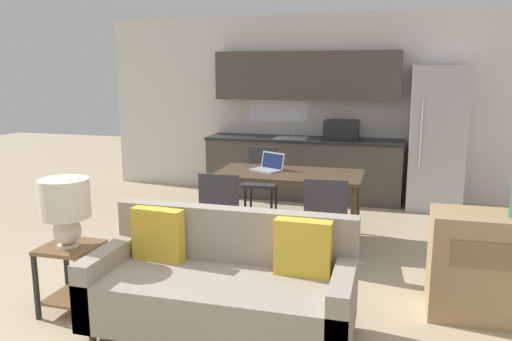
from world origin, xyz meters
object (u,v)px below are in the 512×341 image
at_px(dining_table, 289,178).
at_px(dining_chair_far_left, 262,178).
at_px(dining_chair_near_left, 222,210).
at_px(laptop, 269,166).
at_px(dining_chair_near_right, 326,217).
at_px(side_table, 72,268).
at_px(refrigerator, 436,138).
at_px(table_lamp, 65,205).
at_px(couch, 224,286).

distance_m(dining_table, dining_chair_far_left, 0.97).
distance_m(dining_chair_far_left, dining_chair_near_left, 1.59).
xyz_separation_m(dining_table, laptop, (-0.25, 0.07, 0.11)).
height_order(dining_chair_near_right, laptop, laptop).
distance_m(side_table, dining_chair_near_right, 2.29).
bearing_deg(laptop, dining_chair_near_left, -79.74).
xyz_separation_m(dining_chair_near_left, laptop, (0.26, 0.86, 0.31)).
distance_m(dining_table, dining_chair_near_right, 0.94).
relative_size(refrigerator, dining_table, 1.21).
relative_size(side_table, dining_chair_near_right, 0.61).
relative_size(refrigerator, table_lamp, 3.67).
bearing_deg(table_lamp, side_table, 99.82).
relative_size(dining_chair_near_left, laptop, 2.22).
distance_m(dining_table, table_lamp, 2.56).
distance_m(side_table, laptop, 2.52).
distance_m(couch, dining_chair_far_left, 3.01).
relative_size(table_lamp, laptop, 1.32).
xyz_separation_m(refrigerator, table_lamp, (-2.92, -4.02, -0.10)).
relative_size(couch, side_table, 3.39).
bearing_deg(dining_chair_near_right, refrigerator, -118.27).
distance_m(dining_table, laptop, 0.28).
bearing_deg(refrigerator, dining_chair_far_left, -155.29).
relative_size(dining_chair_far_left, dining_chair_near_left, 1.00).
relative_size(dining_chair_near_right, laptop, 2.22).
distance_m(dining_table, couch, 2.20).
bearing_deg(side_table, dining_chair_near_left, 61.82).
bearing_deg(laptop, dining_table, 11.68).
height_order(table_lamp, dining_chair_far_left, table_lamp).
xyz_separation_m(refrigerator, side_table, (-2.93, -4.00, -0.61)).
relative_size(table_lamp, dining_chair_near_right, 0.59).
bearing_deg(dining_chair_near_right, table_lamp, 35.11).
height_order(dining_chair_far_left, dining_chair_near_right, same).
relative_size(dining_table, couch, 0.87).
relative_size(dining_table, dining_chair_near_left, 1.80).
bearing_deg(dining_chair_near_right, dining_chair_near_left, -2.63).
distance_m(dining_table, dining_chair_near_left, 0.96).
xyz_separation_m(refrigerator, dining_table, (-1.66, -1.80, -0.28)).
distance_m(dining_chair_near_left, laptop, 0.95).
relative_size(dining_table, dining_chair_near_right, 1.80).
bearing_deg(table_lamp, dining_chair_far_left, 76.20).
xyz_separation_m(couch, laptop, (-0.22, 2.24, 0.46)).
distance_m(refrigerator, dining_table, 2.47).
xyz_separation_m(dining_chair_far_left, dining_chair_near_right, (1.04, -1.56, 0.00)).
distance_m(couch, laptop, 2.30).
xyz_separation_m(couch, dining_chair_near_left, (-0.49, 1.38, 0.15)).
bearing_deg(side_table, table_lamp, -80.18).
bearing_deg(couch, dining_chair_near_left, 109.41).
distance_m(couch, dining_chair_near_right, 1.52).
bearing_deg(refrigerator, dining_chair_near_right, -114.06).
bearing_deg(side_table, dining_chair_near_right, 38.79).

